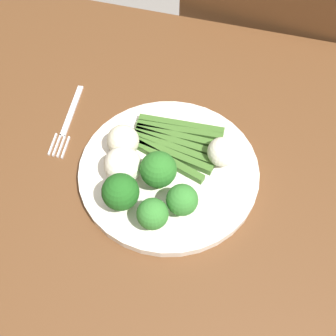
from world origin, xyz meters
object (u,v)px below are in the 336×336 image
Objects in this scene: broccoli_left at (158,170)px; cauliflower_near_center at (222,152)px; broccoli_front_left at (182,200)px; asparagus_bundle at (175,142)px; plate at (168,172)px; broccoli_back_right at (153,214)px; dining_table at (204,218)px; cauliflower_outer_edge at (123,165)px; chair at (252,83)px; cauliflower_edge at (123,141)px; fork at (68,121)px; broccoli_back at (121,192)px.

broccoli_left reaches higher than cauliflower_near_center.
broccoli_left is (0.05, -0.04, 0.01)m from broccoli_front_left.
asparagus_bundle is 2.33× the size of broccoli_left.
broccoli_back_right is (-0.01, 0.10, 0.04)m from plate.
cauliflower_outer_edge is at bearing 14.33° from dining_table.
dining_table is 0.56m from chair.
broccoli_back_right reaches higher than dining_table.
dining_table is at bearing -176.24° from plate.
cauliflower_near_center reaches higher than dining_table.
plate is 0.09m from cauliflower_near_center.
broccoli_front_left is at bearing -65.06° from asparagus_bundle.
cauliflower_outer_edge is 1.23× the size of cauliflower_near_center.
asparagus_bundle is 0.08m from cauliflower_edge.
chair is at bearing -92.55° from cauliflower_near_center.
broccoli_front_left is 1.02× the size of broccoli_back_right.
asparagus_bundle is at bearing -69.93° from broccoli_front_left.
chair is 0.64m from cauliflower_edge.
broccoli_back_right reaches higher than asparagus_bundle.
dining_table is 0.15m from plate.
dining_table is 7.14× the size of fork.
chair is 13.24× the size of broccoli_back.
fork is (0.30, 0.49, 0.28)m from chair.
cauliflower_outer_edge is 0.34× the size of fork.
broccoli_front_left is 0.27m from fork.
cauliflower_outer_edge is at bearing -121.60° from asparagus_bundle.
plate is at bearing -102.80° from broccoli_left.
fork is (0.24, -0.12, -0.05)m from broccoli_front_left.
cauliflower_near_center is at bearing -3.02° from asparagus_bundle.
broccoli_back is at bearing 108.33° from cauliflower_edge.
dining_table is 0.17m from cauliflower_near_center.
chair is 17.07× the size of cauliflower_edge.
cauliflower_edge is (0.03, -0.10, -0.01)m from broccoli_back.
dining_table is 17.78× the size of broccoli_left.
cauliflower_edge is 0.13m from fork.
plate is at bearing -120.60° from broccoli_back.
asparagus_bundle is 0.20m from fork.
broccoli_back_right is at bearing 100.02° from broccoli_left.
dining_table is at bearing -28.51° from asparagus_bundle.
broccoli_back reaches higher than cauliflower_near_center.
broccoli_left is at bearing -87.53° from asparagus_bundle.
broccoli_left reaches higher than broccoli_front_left.
asparagus_bundle is 0.14m from broccoli_back.
broccoli_back is 0.06m from broccoli_left.
broccoli_front_left reaches higher than dining_table.
fork is at bearing -177.39° from asparagus_bundle.
broccoli_back reaches higher than asparagus_bundle.
broccoli_back is at bearing -103.64° from asparagus_bundle.
broccoli_back_right reaches higher than cauliflower_near_center.
broccoli_left reaches higher than cauliflower_outer_edge.
dining_table is 23.26× the size of cauliflower_edge.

